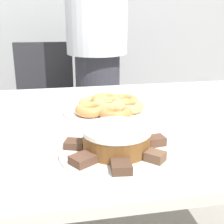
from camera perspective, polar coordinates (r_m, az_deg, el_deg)
The scene contains 20 objects.
table at distance 1.16m, azimuth -3.85°, elevation -5.06°, with size 1.64×1.04×0.73m.
person_standing at distance 1.98m, azimuth -2.74°, elevation 12.17°, with size 0.38×0.38×1.73m.
office_chair_left at distance 2.17m, azimuth -12.22°, elevation -0.50°, with size 0.48×0.48×0.91m.
plate_cake at distance 0.88m, azimuth 0.82°, elevation -7.21°, with size 0.32×0.32×0.01m.
plate_donuts at distance 1.23m, azimuth -0.58°, elevation 0.29°, with size 0.36×0.36×0.01m.
frosted_cake at distance 0.87m, azimuth 0.83°, elevation -4.92°, with size 0.19×0.19×0.07m.
lamington_0 at distance 0.77m, azimuth 1.71°, elevation -9.93°, with size 0.06×0.06×0.02m.
lamington_1 at distance 0.82m, azimuth 7.90°, elevation -8.04°, with size 0.06×0.06×0.02m.
lamington_2 at distance 0.92m, azimuth 7.95°, elevation -5.19°, with size 0.06×0.05×0.02m.
lamington_3 at distance 0.98m, azimuth 3.23°, elevation -3.48°, with size 0.07×0.08×0.02m.
lamington_4 at distance 0.97m, azimuth -2.86°, elevation -3.63°, with size 0.05×0.06×0.03m.
lamington_5 at distance 0.90m, azimuth -6.81°, elevation -5.81°, with size 0.07×0.06×0.02m.
lamington_6 at distance 0.80m, azimuth -5.36°, elevation -8.65°, with size 0.08×0.07×0.02m.
donut_0 at distance 1.22m, azimuth -0.59°, elevation 1.37°, with size 0.13×0.13×0.04m.
donut_1 at distance 1.27m, azimuth 2.07°, elevation 2.00°, with size 0.12×0.12×0.04m.
donut_2 at distance 1.28m, azimuth -1.27°, elevation 2.21°, with size 0.12×0.12×0.04m.
donut_3 at distance 1.25m, azimuth -3.49°, elevation 1.66°, with size 0.12×0.12×0.03m.
donut_4 at distance 1.17m, azimuth -3.89°, elevation 0.45°, with size 0.12×0.12×0.04m.
donut_5 at distance 1.13m, azimuth 0.60°, elevation -0.09°, with size 0.12×0.12×0.03m.
donut_6 at distance 1.20m, azimuth 2.77°, elevation 1.03°, with size 0.13×0.13×0.04m.
Camera 1 is at (-0.12, -1.06, 1.12)m, focal length 50.00 mm.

